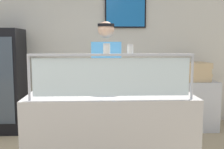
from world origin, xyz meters
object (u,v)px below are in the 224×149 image
(pizza_tray, at_px, (105,91))
(parmesan_shaker, at_px, (107,49))
(pizza_server, at_px, (107,90))
(pepper_flake_shaker, at_px, (130,50))
(pizza_box_stack, at_px, (195,72))
(worker_figure, at_px, (106,80))
(drink_fridge, at_px, (2,80))

(pizza_tray, distance_m, parmesan_shaker, 0.60)
(pizza_server, bearing_deg, pizza_tray, 130.41)
(parmesan_shaker, relative_size, pepper_flake_shaker, 1.12)
(pepper_flake_shaker, height_order, pizza_box_stack, pepper_flake_shaker)
(pizza_tray, xyz_separation_m, pepper_flake_shaker, (0.23, -0.37, 0.46))
(pizza_server, xyz_separation_m, pizza_box_stack, (1.55, 1.66, 0.01))
(worker_figure, xyz_separation_m, drink_fridge, (-1.73, 1.06, -0.15))
(pizza_tray, xyz_separation_m, worker_figure, (0.03, 0.62, 0.04))
(parmesan_shaker, height_order, worker_figure, worker_figure)
(pepper_flake_shaker, xyz_separation_m, pizza_box_stack, (1.34, 2.01, -0.43))
(drink_fridge, relative_size, pizza_box_stack, 3.80)
(pizza_tray, bearing_deg, pepper_flake_shaker, -58.56)
(worker_figure, bearing_deg, pizza_server, -90.75)
(pizza_tray, bearing_deg, pizza_server, -41.16)
(pizza_tray, height_order, drink_fridge, drink_fridge)
(pizza_server, bearing_deg, pepper_flake_shaker, -68.26)
(parmesan_shaker, xyz_separation_m, pizza_box_stack, (1.56, 2.01, -0.43))
(drink_fridge, xyz_separation_m, pizza_box_stack, (3.27, -0.04, 0.14))
(pizza_tray, height_order, pizza_box_stack, pizza_box_stack)
(pizza_server, relative_size, worker_figure, 0.16)
(pizza_tray, distance_m, pizza_server, 0.04)
(pizza_server, distance_m, drink_fridge, 2.42)
(pizza_server, height_order, pizza_box_stack, pizza_box_stack)
(pizza_server, height_order, worker_figure, worker_figure)
(parmesan_shaker, bearing_deg, drink_fridge, 129.71)
(worker_figure, relative_size, drink_fridge, 1.03)
(drink_fridge, bearing_deg, pizza_tray, -44.75)
(pizza_tray, relative_size, pizza_server, 1.66)
(parmesan_shaker, bearing_deg, pizza_box_stack, 52.23)
(worker_figure, distance_m, drink_fridge, 2.04)
(pepper_flake_shaker, distance_m, drink_fridge, 2.87)
(drink_fridge, bearing_deg, pizza_box_stack, -0.77)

